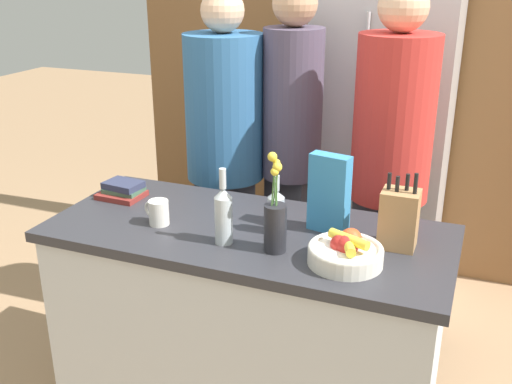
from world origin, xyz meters
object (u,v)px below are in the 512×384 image
object	(u,v)px
person_at_sink	(225,150)
person_in_red_tee	(390,166)
flower_vase	(275,222)
book_stack	(123,190)
bottle_vinegar	(276,210)
coffee_mug	(158,212)
cereal_box	(329,194)
refrigerator	(382,128)
person_in_blue	(292,143)
knife_block	(399,219)
fruit_bowl	(346,251)
bottle_oil	(223,214)

from	to	relation	value
person_at_sink	person_in_red_tee	size ratio (longest dim) A/B	0.98
flower_vase	book_stack	bearing A→B (deg)	163.13
book_stack	person_at_sink	world-z (taller)	person_at_sink
book_stack	bottle_vinegar	distance (m)	0.74
coffee_mug	cereal_box	bearing A→B (deg)	16.47
refrigerator	coffee_mug	size ratio (longest dim) A/B	17.02
person_at_sink	person_in_blue	world-z (taller)	person_in_blue
coffee_mug	book_stack	distance (m)	0.35
coffee_mug	book_stack	bearing A→B (deg)	146.53
cereal_box	knife_block	bearing A→B (deg)	-8.61
refrigerator	fruit_bowl	bearing A→B (deg)	-84.14
book_stack	bottle_vinegar	world-z (taller)	bottle_vinegar
book_stack	fruit_bowl	bearing A→B (deg)	-12.78
refrigerator	bottle_oil	xyz separation A→B (m)	(-0.30, -1.45, 0.02)
book_stack	bottle_oil	distance (m)	0.65
person_at_sink	person_in_red_tee	bearing A→B (deg)	-23.92
refrigerator	bottle_vinegar	xyz separation A→B (m)	(-0.15, -1.30, -0.01)
flower_vase	person_in_red_tee	bearing A→B (deg)	70.13
cereal_box	person_at_sink	world-z (taller)	person_at_sink
person_in_red_tee	knife_block	bearing A→B (deg)	-73.74
flower_vase	coffee_mug	size ratio (longest dim) A/B	3.14
bottle_oil	knife_block	bearing A→B (deg)	18.98
person_in_red_tee	book_stack	bearing A→B (deg)	-151.33
bottle_oil	person_at_sink	distance (m)	0.86
book_stack	person_at_sink	xyz separation A→B (m)	(0.24, 0.54, 0.05)
coffee_mug	bottle_oil	distance (m)	0.32
person_at_sink	person_in_blue	size ratio (longest dim) A/B	0.98
knife_block	flower_vase	world-z (taller)	flower_vase
knife_block	person_in_red_tee	size ratio (longest dim) A/B	0.16
person_in_blue	person_in_red_tee	bearing A→B (deg)	1.75
cereal_box	person_at_sink	distance (m)	0.86
refrigerator	fruit_bowl	xyz separation A→B (m)	(0.15, -1.44, -0.05)
bottle_oil	person_in_red_tee	world-z (taller)	person_in_red_tee
book_stack	person_in_red_tee	xyz separation A→B (m)	(1.05, 0.50, 0.09)
refrigerator	knife_block	bearing A→B (deg)	-76.97
bottle_oil	person_at_sink	size ratio (longest dim) A/B	0.16
flower_vase	bottle_vinegar	bearing A→B (deg)	108.81
bottle_vinegar	fruit_bowl	bearing A→B (deg)	-25.10
cereal_box	bottle_oil	size ratio (longest dim) A/B	1.05
knife_block	person_in_blue	size ratio (longest dim) A/B	0.16
fruit_bowl	flower_vase	world-z (taller)	flower_vase
bottle_vinegar	person_at_sink	xyz separation A→B (m)	(-0.49, 0.63, -0.01)
fruit_bowl	person_in_red_tee	xyz separation A→B (m)	(0.01, 0.74, 0.07)
flower_vase	person_in_blue	world-z (taller)	person_in_blue
refrigerator	person_in_blue	distance (m)	0.67
knife_block	cereal_box	distance (m)	0.27
book_stack	coffee_mug	bearing A→B (deg)	-33.47
flower_vase	coffee_mug	world-z (taller)	flower_vase
fruit_bowl	coffee_mug	distance (m)	0.75
bottle_oil	person_in_blue	xyz separation A→B (m)	(-0.03, 0.87, 0.02)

